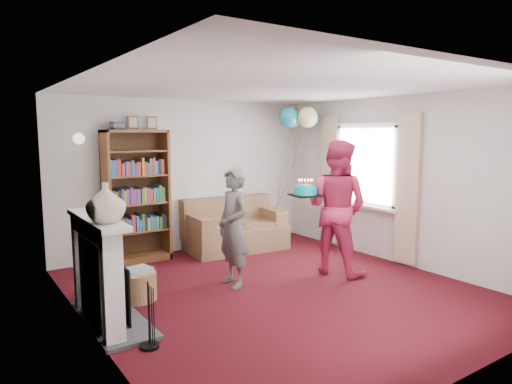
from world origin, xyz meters
TOP-DOWN VIEW (x-y plane):
  - ground at (0.00, 0.00)m, footprint 5.00×5.00m
  - wall_back at (0.00, 2.51)m, footprint 4.50×0.02m
  - wall_left at (-2.26, 0.00)m, footprint 0.02×5.00m
  - wall_right at (2.26, 0.00)m, footprint 0.02×5.00m
  - ceiling at (0.00, 0.00)m, footprint 4.50×5.00m
  - fireplace at (-2.09, 0.19)m, footprint 0.55×1.80m
  - window_bay at (2.21, 0.60)m, footprint 0.14×2.02m
  - wall_sconce at (-1.75, 2.36)m, footprint 0.16×0.23m
  - bookcase at (-0.97, 2.30)m, footprint 0.95×0.42m
  - sofa at (0.63, 2.07)m, footprint 1.64×0.87m
  - wicker_basket at (-1.56, 0.66)m, footprint 0.44×0.44m
  - person_striped at (-0.35, 0.47)m, footprint 0.37×0.56m
  - person_magenta at (1.13, 0.13)m, footprint 0.97×1.09m
  - birthday_cake at (0.62, 0.21)m, footprint 0.36×0.36m
  - balloons at (1.76, 1.74)m, footprint 0.84×0.79m
  - mantel_vase at (-2.12, -0.15)m, footprint 0.43×0.43m

SIDE VIEW (x-z plane):
  - ground at x=0.00m, z-range 0.00..0.00m
  - wicker_basket at x=-1.56m, z-range -0.02..0.37m
  - sofa at x=0.63m, z-range -0.11..0.76m
  - fireplace at x=-2.09m, z-range -0.05..1.07m
  - person_striped at x=-0.35m, z-range 0.00..1.53m
  - person_magenta at x=1.13m, z-range 0.00..1.86m
  - bookcase at x=-0.97m, z-range -0.13..2.09m
  - birthday_cake at x=0.62m, z-range 1.08..1.30m
  - window_bay at x=2.21m, z-range 0.10..2.30m
  - wall_back at x=0.00m, z-range 0.00..2.50m
  - wall_left at x=-2.26m, z-range 0.00..2.50m
  - wall_right at x=2.26m, z-range 0.00..2.50m
  - mantel_vase at x=-2.12m, z-range 1.12..1.50m
  - wall_sconce at x=-1.75m, z-range 1.80..1.96m
  - balloons at x=1.76m, z-range 1.35..3.09m
  - ceiling at x=0.00m, z-range 2.50..2.51m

